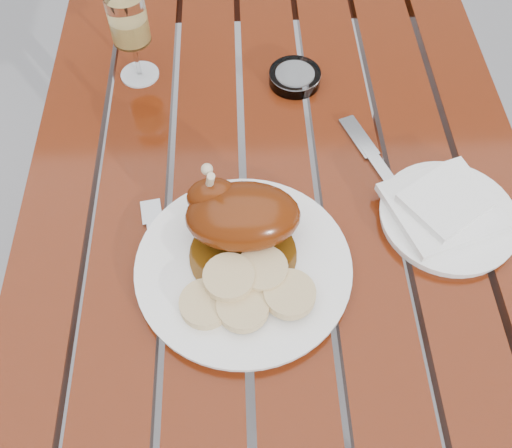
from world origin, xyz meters
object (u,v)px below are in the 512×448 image
at_px(table, 273,276).
at_px(side_plate, 448,217).
at_px(wine_glass, 132,38).
at_px(ashtray, 295,77).
at_px(dinner_plate, 244,268).

height_order(table, side_plate, side_plate).
height_order(wine_glass, ashtray, wine_glass).
bearing_deg(table, dinner_plate, -107.53).
height_order(side_plate, ashtray, ashtray).
bearing_deg(side_plate, wine_glass, 145.00).
bearing_deg(dinner_plate, wine_glass, 113.12).
height_order(table, ashtray, ashtray).
bearing_deg(side_plate, table, 154.15).
xyz_separation_m(wine_glass, ashtray, (0.28, -0.03, -0.07)).
relative_size(dinner_plate, ashtray, 3.30).
xyz_separation_m(table, dinner_plate, (-0.06, -0.19, 0.38)).
bearing_deg(dinner_plate, side_plate, 13.71).
bearing_deg(ashtray, dinner_plate, -104.88).
bearing_deg(dinner_plate, ashtray, 75.12).
relative_size(dinner_plate, side_plate, 1.48).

